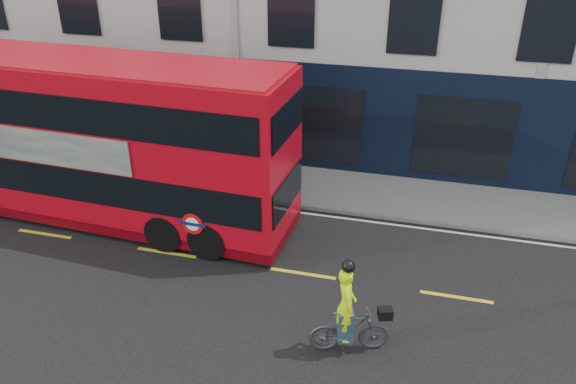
% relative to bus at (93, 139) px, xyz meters
% --- Properties ---
extents(ground, '(120.00, 120.00, 0.00)m').
position_rel_bus_xyz_m(ground, '(2.89, -3.08, -2.57)').
color(ground, black).
rests_on(ground, ground).
extents(pavement, '(60.00, 3.00, 0.12)m').
position_rel_bus_xyz_m(pavement, '(2.89, 3.42, -2.51)').
color(pavement, gray).
rests_on(pavement, ground).
extents(kerb, '(60.00, 0.12, 0.13)m').
position_rel_bus_xyz_m(kerb, '(2.89, 1.92, -2.50)').
color(kerb, slate).
rests_on(kerb, ground).
extents(road_edge_line, '(58.00, 0.10, 0.01)m').
position_rel_bus_xyz_m(road_edge_line, '(2.89, 1.62, -2.56)').
color(road_edge_line, silver).
rests_on(road_edge_line, ground).
extents(lane_dashes, '(58.00, 0.12, 0.01)m').
position_rel_bus_xyz_m(lane_dashes, '(2.89, -1.58, -2.56)').
color(lane_dashes, gold).
rests_on(lane_dashes, ground).
extents(bus, '(12.55, 3.48, 5.01)m').
position_rel_bus_xyz_m(bus, '(0.00, 0.00, 0.00)').
color(bus, '#B10714').
rests_on(bus, ground).
extents(cyclist, '(1.87, 1.01, 2.40)m').
position_rel_bus_xyz_m(cyclist, '(8.50, -4.11, -1.76)').
color(cyclist, '#424546').
rests_on(cyclist, ground).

